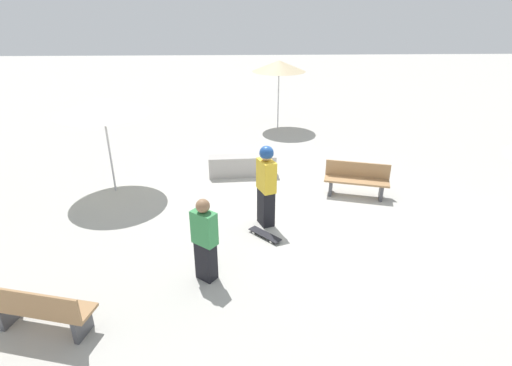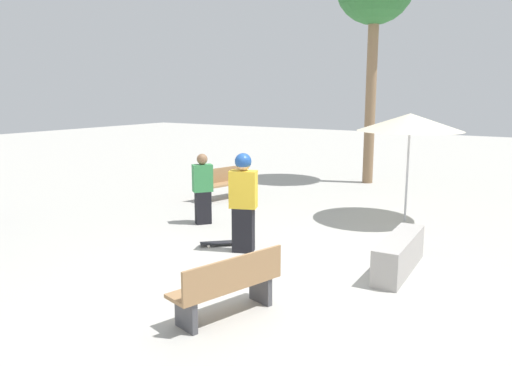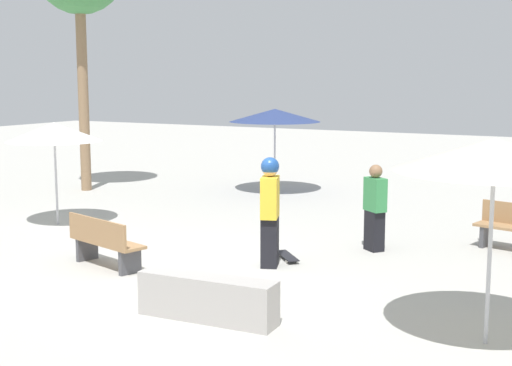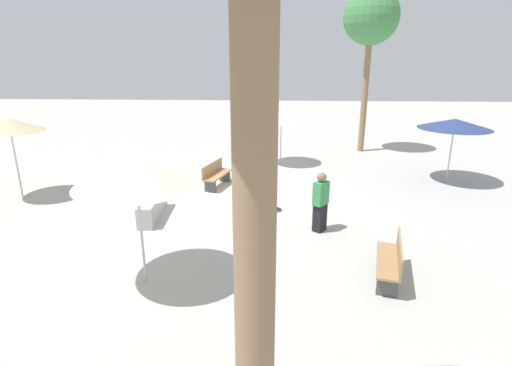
% 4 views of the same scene
% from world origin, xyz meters
% --- Properties ---
extents(ground_plane, '(60.00, 60.00, 0.00)m').
position_xyz_m(ground_plane, '(0.00, 0.00, 0.00)').
color(ground_plane, '#B2AFA8').
extents(skater_main, '(0.43, 0.55, 1.84)m').
position_xyz_m(skater_main, '(-0.87, -0.92, 0.99)').
color(skater_main, black).
rests_on(skater_main, ground_plane).
extents(skateboard, '(0.69, 0.72, 0.07)m').
position_xyz_m(skateboard, '(-0.92, -1.48, 0.06)').
color(skateboard, black).
rests_on(skateboard, ground_plane).
extents(concrete_ledge, '(1.91, 0.51, 0.59)m').
position_xyz_m(concrete_ledge, '(-1.37, 1.83, 0.29)').
color(concrete_ledge, '#A8A39E').
rests_on(concrete_ledge, ground_plane).
extents(bench_near, '(1.66, 0.86, 0.85)m').
position_xyz_m(bench_near, '(1.51, 0.45, 0.43)').
color(bench_near, '#47474C').
rests_on(bench_near, ground_plane).
extents(bench_far, '(1.66, 0.81, 0.85)m').
position_xyz_m(bench_far, '(-4.40, -4.00, 0.43)').
color(bench_far, '#47474C').
rests_on(bench_far, ground_plane).
extents(shade_umbrella_tan, '(2.00, 2.00, 2.56)m').
position_xyz_m(shade_umbrella_tan, '(0.05, 6.56, 2.36)').
color(shade_umbrella_tan, '#B7B7BC').
rests_on(shade_umbrella_tan, ground_plane).
extents(shade_umbrella_navy, '(2.48, 2.48, 2.29)m').
position_xyz_m(shade_umbrella_navy, '(2.57, -7.88, 2.11)').
color(shade_umbrella_navy, '#B7B7BC').
rests_on(shade_umbrella_navy, ground_plane).
extents(shade_umbrella_cream, '(2.33, 2.33, 2.45)m').
position_xyz_m(shade_umbrella_cream, '(-4.73, 0.96, 2.26)').
color(shade_umbrella_cream, '#B7B7BC').
rests_on(shade_umbrella_cream, ground_plane).
extents(shade_umbrella_white, '(2.01, 2.01, 2.19)m').
position_xyz_m(shade_umbrella_white, '(4.73, -1.81, 1.99)').
color(shade_umbrella_white, '#B7B7BC').
rests_on(shade_umbrella_white, ground_plane).
extents(palm_tree_right, '(2.45, 2.45, 7.26)m').
position_xyz_m(palm_tree_right, '(7.37, -5.69, 5.94)').
color(palm_tree_right, '#896B4C').
rests_on(palm_tree_right, ground_plane).
extents(bystander_watching, '(0.49, 0.45, 1.58)m').
position_xyz_m(bystander_watching, '(-2.04, -2.80, 0.79)').
color(bystander_watching, black).
rests_on(bystander_watching, ground_plane).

